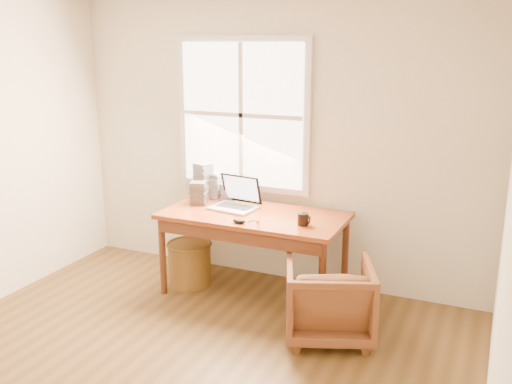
# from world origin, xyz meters

# --- Properties ---
(room_shell) EXTENTS (4.04, 4.54, 2.64)m
(room_shell) POSITION_xyz_m (-0.02, 0.16, 1.32)
(room_shell) COLOR brown
(room_shell) RESTS_ON ground
(desk) EXTENTS (1.60, 0.80, 0.04)m
(desk) POSITION_xyz_m (0.00, 1.80, 0.73)
(desk) COLOR brown
(desk) RESTS_ON room_shell
(armchair) EXTENTS (0.85, 0.86, 0.61)m
(armchair) POSITION_xyz_m (0.84, 1.32, 0.30)
(armchair) COLOR brown
(armchair) RESTS_ON room_shell
(wicker_stool) EXTENTS (0.47, 0.47, 0.40)m
(wicker_stool) POSITION_xyz_m (-0.63, 1.73, 0.20)
(wicker_stool) COLOR brown
(wicker_stool) RESTS_ON room_shell
(laptop) EXTENTS (0.46, 0.48, 0.30)m
(laptop) POSITION_xyz_m (-0.22, 1.83, 0.90)
(laptop) COLOR #A6AAAD
(laptop) RESTS_ON desk
(mouse) EXTENTS (0.12, 0.08, 0.04)m
(mouse) POSITION_xyz_m (0.00, 1.50, 0.77)
(mouse) COLOR black
(mouse) RESTS_ON desk
(coffee_mug) EXTENTS (0.10, 0.10, 0.10)m
(coffee_mug) POSITION_xyz_m (0.50, 1.67, 0.80)
(coffee_mug) COLOR black
(coffee_mug) RESTS_ON desk
(cd_stack_a) EXTENTS (0.14, 0.12, 0.25)m
(cd_stack_a) POSITION_xyz_m (-0.55, 2.11, 0.87)
(cd_stack_a) COLOR silver
(cd_stack_a) RESTS_ON desk
(cd_stack_b) EXTENTS (0.17, 0.16, 0.21)m
(cd_stack_b) POSITION_xyz_m (-0.59, 1.86, 0.86)
(cd_stack_b) COLOR #222227
(cd_stack_b) RESTS_ON desk
(cd_stack_c) EXTENTS (0.18, 0.17, 0.34)m
(cd_stack_c) POSITION_xyz_m (-0.65, 2.07, 0.92)
(cd_stack_c) COLOR #A2A3AF
(cd_stack_c) RESTS_ON desk
(cd_stack_d) EXTENTS (0.14, 0.13, 0.16)m
(cd_stack_d) POSITION_xyz_m (-0.40, 2.10, 0.83)
(cd_stack_d) COLOR #B5B8C1
(cd_stack_d) RESTS_ON desk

